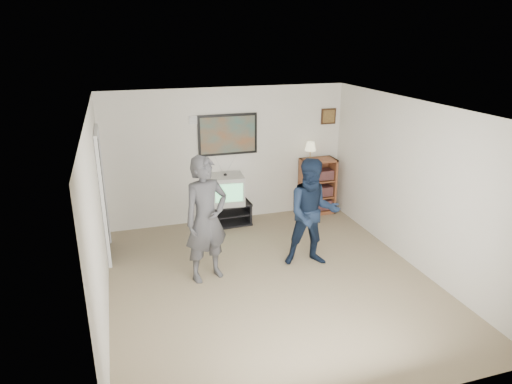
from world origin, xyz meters
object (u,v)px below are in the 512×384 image
person_tall (206,219)px  person_short (313,213)px  bookshelf (317,186)px  media_stand (227,213)px  crt_television (226,189)px

person_tall → person_short: size_ratio=1.09×
bookshelf → person_short: 2.17m
media_stand → bookshelf: bearing=0.1°
crt_television → person_short: bearing=-59.3°
media_stand → crt_television: crt_television is taller
person_short → media_stand: bearing=127.5°
media_stand → crt_television: bearing=178.5°
crt_television → bookshelf: bearing=6.7°
media_stand → person_tall: size_ratio=0.47×
crt_television → person_tall: bearing=-106.3°
crt_television → bookshelf: (1.86, 0.05, -0.14)m
media_stand → person_tall: bearing=-113.7°
media_stand → person_tall: person_tall is taller
crt_television → person_short: person_short is taller
media_stand → bookshelf: bookshelf is taller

